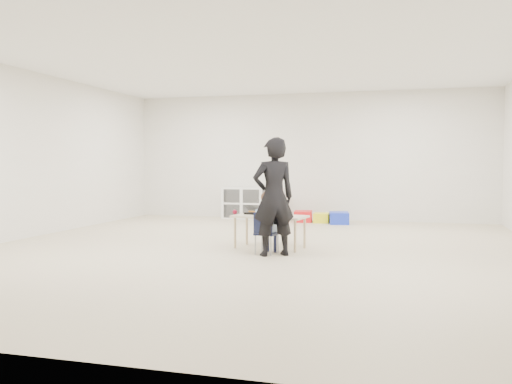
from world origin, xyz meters
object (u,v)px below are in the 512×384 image
(cubby_shelf, at_px, (253,203))
(adult, at_px, (274,197))
(child, at_px, (266,221))
(table, at_px, (270,231))
(chair_near, at_px, (266,233))

(cubby_shelf, bearing_deg, adult, -71.17)
(child, bearing_deg, table, 107.21)
(table, height_order, chair_near, chair_near)
(cubby_shelf, distance_m, adult, 4.93)
(table, height_order, child, child)
(child, relative_size, cubby_shelf, 0.65)
(child, relative_size, adult, 0.58)
(cubby_shelf, bearing_deg, child, -72.20)
(chair_near, xyz_separation_m, adult, (0.13, -0.11, 0.51))
(cubby_shelf, bearing_deg, chair_near, -72.20)
(child, distance_m, cubby_shelf, 4.76)
(child, height_order, cubby_shelf, child)
(child, bearing_deg, adult, -31.23)
(table, distance_m, adult, 0.84)
(cubby_shelf, height_order, adult, adult)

